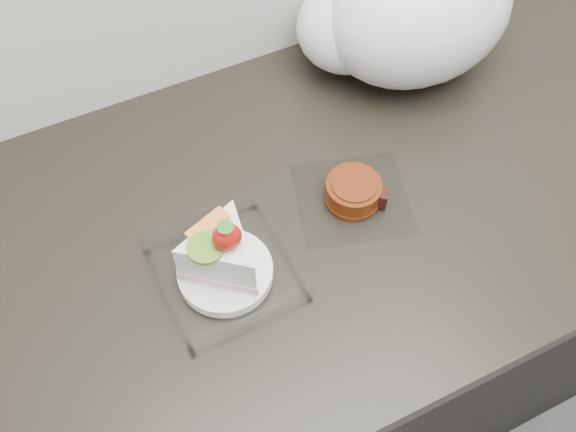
% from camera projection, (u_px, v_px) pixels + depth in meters
% --- Properties ---
extents(counter, '(2.04, 0.64, 0.90)m').
position_uv_depth(counter, '(346.00, 312.00, 1.32)').
color(counter, black).
rests_on(counter, ground).
extents(cake_tray, '(0.18, 0.18, 0.13)m').
position_uv_depth(cake_tray, '(224.00, 263.00, 0.82)').
color(cake_tray, white).
rests_on(cake_tray, counter).
extents(mooncake_wrap, '(0.20, 0.19, 0.04)m').
position_uv_depth(mooncake_wrap, '(354.00, 193.00, 0.91)').
color(mooncake_wrap, white).
rests_on(mooncake_wrap, counter).
extents(plastic_bag, '(0.37, 0.30, 0.28)m').
position_uv_depth(plastic_bag, '(405.00, 13.00, 0.98)').
color(plastic_bag, white).
rests_on(plastic_bag, counter).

